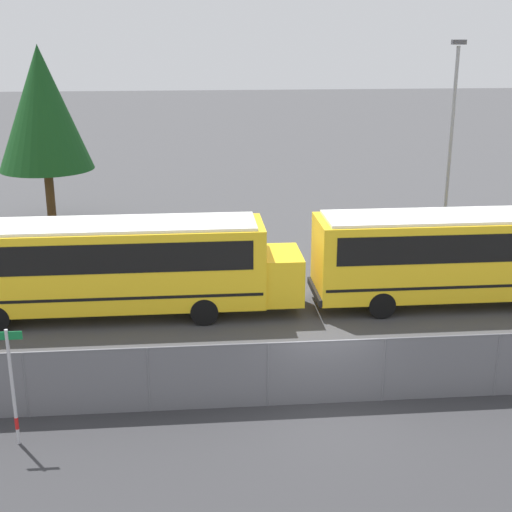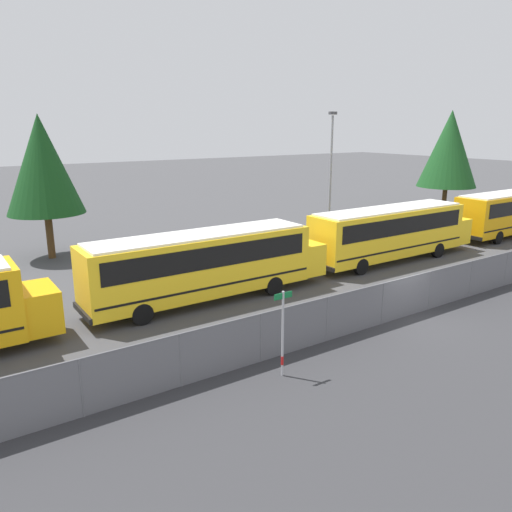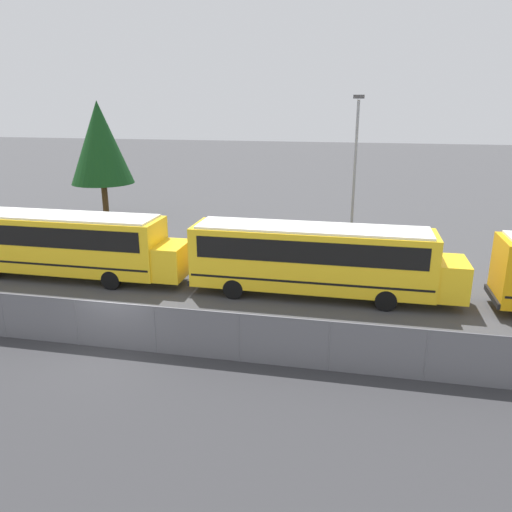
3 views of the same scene
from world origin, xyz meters
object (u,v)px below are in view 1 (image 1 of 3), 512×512
(school_bus_1, at_px, (110,262))
(school_bus_2, at_px, (477,251))
(tree_1, at_px, (42,108))
(street_sign, at_px, (12,385))
(light_pole, at_px, (451,138))

(school_bus_1, distance_m, school_bus_2, 12.77)
(school_bus_1, xyz_separation_m, tree_1, (-4.25, 12.39, 3.82))
(school_bus_2, bearing_deg, street_sign, -150.90)
(street_sign, distance_m, tree_1, 20.89)
(light_pole, bearing_deg, school_bus_1, -153.13)
(school_bus_2, xyz_separation_m, street_sign, (-14.23, -7.92, -0.37))
(tree_1, bearing_deg, school_bus_2, -35.96)
(tree_1, bearing_deg, school_bus_1, -71.06)
(street_sign, xyz_separation_m, tree_1, (-2.79, 20.28, 4.20))
(light_pole, xyz_separation_m, tree_1, (-18.41, 5.22, 0.88))
(street_sign, bearing_deg, tree_1, 97.84)
(street_sign, bearing_deg, school_bus_1, 79.49)
(tree_1, bearing_deg, street_sign, -82.16)
(school_bus_2, distance_m, tree_1, 21.38)
(light_pole, relative_size, tree_1, 1.03)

